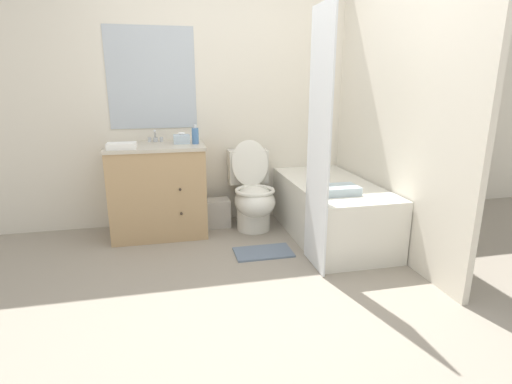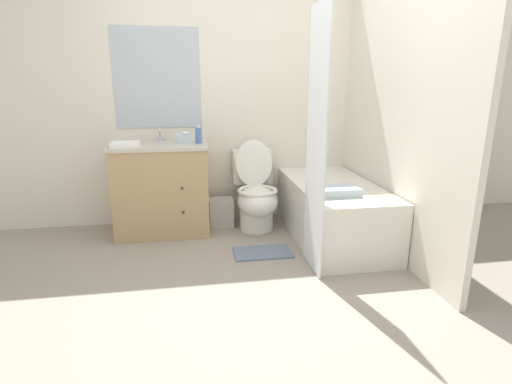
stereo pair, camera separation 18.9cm
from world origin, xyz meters
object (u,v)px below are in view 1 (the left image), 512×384
Objects in this scene: toilet at (253,195)px; tissue_box at (182,139)px; vanity_cabinet at (158,189)px; wastebasket at (218,213)px; soap_dispenser at (195,135)px; bath_mat at (263,252)px; bath_towel_folded at (336,190)px; sink_faucet at (155,138)px; hand_towel_folded at (122,146)px; bathtub at (330,209)px.

tissue_box is at bearing 171.80° from toilet.
vanity_cabinet is 0.64m from wastebasket.
vanity_cabinet is 5.91× the size of tissue_box.
soap_dispenser is at bearing -3.79° from vanity_cabinet.
bath_mat is at bearing -49.34° from tissue_box.
soap_dispenser reaches higher than tissue_box.
toilet is at bearing 125.71° from bath_towel_folded.
hand_towel_folded is (-0.28, -0.36, -0.01)m from sink_faucet.
sink_faucet reaches higher than bathtub.
soap_dispenser reaches higher than bath_towel_folded.
tissue_box reaches higher than hand_towel_folded.
tissue_box reaches higher than bathtub.
bath_mat is (1.13, -0.51, -0.87)m from hand_towel_folded.
vanity_cabinet is at bearing 141.08° from bath_mat.
wastebasket is (0.56, 0.07, -0.30)m from vanity_cabinet.
vanity_cabinet reaches higher than bathtub.
wastebasket is 1.15m from hand_towel_folded.
toilet is (0.89, -0.25, -0.55)m from sink_faucet.
toilet is at bearing -4.93° from soap_dispenser.
sink_faucet is 0.52× the size of wastebasket.
soap_dispenser reaches higher than hand_towel_folded.
toilet is 1.29m from hand_towel_folded.
sink_faucet reaches higher than toilet.
sink_faucet is 0.10× the size of bathtub.
vanity_cabinet is 0.49m from sink_faucet.
tissue_box reaches higher than vanity_cabinet.
bath_towel_folded is (1.70, -0.64, -0.33)m from hand_towel_folded.
soap_dispenser is at bearing 13.62° from hand_towel_folded.
bath_mat is at bearing -38.92° from vanity_cabinet.
soap_dispenser is at bearing 143.47° from bath_towel_folded.
bathtub is 0.78m from bath_mat.
vanity_cabinet is 2.45× the size of bath_towel_folded.
hand_towel_folded is (-0.52, -0.20, -0.02)m from tissue_box.
bath_mat is at bearing -94.06° from toilet.
sink_faucet is at bearing 158.06° from bathtub.
wastebasket is at bearing -10.92° from sink_faucet.
bath_mat is (0.49, -0.66, -0.93)m from soap_dispenser.
bath_mat is at bearing -69.15° from wastebasket.
soap_dispenser is at bearing -29.25° from sink_faucet.
vanity_cabinet is 1.02× the size of toilet.
vanity_cabinet reaches higher than wastebasket.
tissue_box is at bearing -32.85° from sink_faucet.
soap_dispenser reaches higher than wastebasket.
vanity_cabinet is at bearing -174.17° from tissue_box.
wastebasket is at bearing 7.17° from vanity_cabinet.
bath_mat is at bearing -24.28° from hand_towel_folded.
sink_faucet is (-0.00, 0.18, 0.45)m from vanity_cabinet.
bath_mat is at bearing -160.99° from bathtub.
wastebasket is 0.57× the size of bath_mat.
hand_towel_folded is 1.85m from bath_towel_folded.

